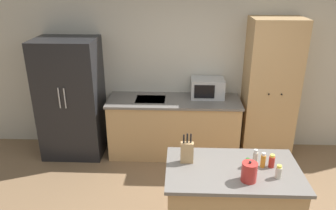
# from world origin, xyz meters

# --- Properties ---
(wall_back) EXTENTS (7.20, 0.06, 2.60)m
(wall_back) POSITION_xyz_m (0.00, 2.33, 1.30)
(wall_back) COLOR beige
(wall_back) RESTS_ON ground_plane
(refrigerator) EXTENTS (0.90, 0.72, 1.81)m
(refrigerator) POSITION_xyz_m (-2.06, 1.95, 0.91)
(refrigerator) COLOR black
(refrigerator) RESTS_ON ground_plane
(back_counter) EXTENTS (2.00, 0.69, 0.91)m
(back_counter) POSITION_xyz_m (-0.51, 1.98, 0.45)
(back_counter) COLOR tan
(back_counter) RESTS_ON ground_plane
(pantry_cabinet) EXTENTS (0.74, 0.57, 2.11)m
(pantry_cabinet) POSITION_xyz_m (0.92, 2.03, 1.05)
(pantry_cabinet) COLOR tan
(pantry_cabinet) RESTS_ON ground_plane
(kitchen_island) EXTENTS (1.30, 0.79, 0.92)m
(kitchen_island) POSITION_xyz_m (0.11, 0.12, 0.46)
(kitchen_island) COLOR tan
(kitchen_island) RESTS_ON ground_plane
(microwave) EXTENTS (0.50, 0.35, 0.29)m
(microwave) POSITION_xyz_m (0.00, 2.11, 1.05)
(microwave) COLOR #B2B5B7
(microwave) RESTS_ON back_counter
(knife_block) EXTENTS (0.13, 0.06, 0.31)m
(knife_block) POSITION_xyz_m (-0.34, 0.22, 1.04)
(knife_block) COLOR tan
(knife_block) RESTS_ON kitchen_island
(spice_bottle_tall_dark) EXTENTS (0.05, 0.05, 0.15)m
(spice_bottle_tall_dark) POSITION_xyz_m (0.40, 0.16, 0.99)
(spice_bottle_tall_dark) COLOR orange
(spice_bottle_tall_dark) RESTS_ON kitchen_island
(spice_bottle_short_red) EXTENTS (0.06, 0.06, 0.13)m
(spice_bottle_short_red) POSITION_xyz_m (0.50, -0.02, 0.98)
(spice_bottle_short_red) COLOR beige
(spice_bottle_short_red) RESTS_ON kitchen_island
(spice_bottle_amber_oil) EXTENTS (0.05, 0.05, 0.17)m
(spice_bottle_amber_oil) POSITION_xyz_m (0.33, 0.20, 1.00)
(spice_bottle_amber_oil) COLOR beige
(spice_bottle_amber_oil) RESTS_ON kitchen_island
(spice_bottle_green_herb) EXTENTS (0.05, 0.05, 0.10)m
(spice_bottle_green_herb) POSITION_xyz_m (0.25, 0.15, 0.96)
(spice_bottle_green_herb) COLOR beige
(spice_bottle_green_herb) RESTS_ON kitchen_island
(spice_bottle_pale_salt) EXTENTS (0.06, 0.06, 0.14)m
(spice_bottle_pale_salt) POSITION_xyz_m (0.49, 0.16, 0.98)
(spice_bottle_pale_salt) COLOR #B2281E
(spice_bottle_pale_salt) RESTS_ON kitchen_island
(kettle) EXTENTS (0.14, 0.14, 0.21)m
(kettle) POSITION_xyz_m (0.22, -0.08, 1.01)
(kettle) COLOR #B72D28
(kettle) RESTS_ON kitchen_island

